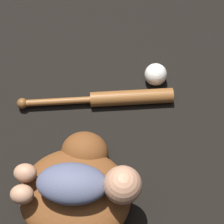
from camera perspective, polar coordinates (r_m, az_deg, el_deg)
name	(u,v)px	position (r m, az deg, el deg)	size (l,w,h in m)	color
ground_plane	(60,202)	(1.04, -7.98, -13.49)	(6.00, 6.00, 0.00)	black
baseball_glove	(77,188)	(1.00, -5.38, -11.43)	(0.35, 0.36, 0.10)	brown
baby_figure	(83,184)	(0.90, -4.37, -10.88)	(0.31, 0.19, 0.09)	#4C516B
baseball_bat	(116,98)	(1.15, 0.55, 2.09)	(0.43, 0.26, 0.05)	brown
baseball	(156,74)	(1.19, 6.67, 5.70)	(0.07, 0.07, 0.07)	white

